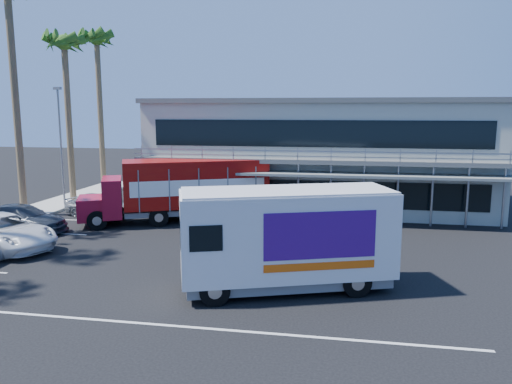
# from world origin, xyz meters

# --- Properties ---
(ground) EXTENTS (120.00, 120.00, 0.00)m
(ground) POSITION_xyz_m (0.00, 0.00, 0.00)
(ground) COLOR black
(ground) RESTS_ON ground
(building) EXTENTS (22.40, 12.00, 7.30)m
(building) POSITION_xyz_m (3.00, 14.94, 3.66)
(building) COLOR #A5A99B
(building) RESTS_ON ground
(curb_strip) EXTENTS (3.00, 32.00, 0.16)m
(curb_strip) POSITION_xyz_m (-15.00, 6.00, 0.08)
(curb_strip) COLOR #A5A399
(curb_strip) RESTS_ON ground
(palm_d) EXTENTS (2.80, 2.80, 14.75)m
(palm_d) POSITION_xyz_m (-15.20, 8.00, 12.80)
(palm_d) COLOR brown
(palm_d) RESTS_ON ground
(palm_e) EXTENTS (2.80, 2.80, 12.25)m
(palm_e) POSITION_xyz_m (-14.70, 13.00, 10.57)
(palm_e) COLOR brown
(palm_e) RESTS_ON ground
(palm_f) EXTENTS (2.80, 2.80, 13.25)m
(palm_f) POSITION_xyz_m (-15.10, 18.50, 11.47)
(palm_f) COLOR brown
(palm_f) RESTS_ON ground
(light_pole_far) EXTENTS (0.50, 0.25, 8.09)m
(light_pole_far) POSITION_xyz_m (-14.20, 11.00, 4.50)
(light_pole_far) COLOR gray
(light_pole_far) RESTS_ON ground
(red_truck) EXTENTS (10.98, 6.83, 3.68)m
(red_truck) POSITION_xyz_m (-4.68, 8.19, 2.02)
(red_truck) COLOR maroon
(red_truck) RESTS_ON ground
(white_van) EXTENTS (8.15, 5.07, 3.77)m
(white_van) POSITION_xyz_m (2.72, -2.19, 2.00)
(white_van) COLOR silver
(white_van) RESTS_ON ground
(parked_car_c) EXTENTS (6.62, 4.81, 1.67)m
(parked_car_c) POSITION_xyz_m (-11.34, 0.80, 0.84)
(parked_car_c) COLOR white
(parked_car_c) RESTS_ON ground
(parked_car_d) EXTENTS (5.27, 2.56, 1.48)m
(parked_car_d) POSITION_xyz_m (-12.50, 4.00, 0.74)
(parked_car_d) COLOR #2C323B
(parked_car_d) RESTS_ON ground
(parked_car_e) EXTENTS (4.60, 2.54, 1.48)m
(parked_car_e) POSITION_xyz_m (-10.38, 8.55, 0.74)
(parked_car_e) COLOR gray
(parked_car_e) RESTS_ON ground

